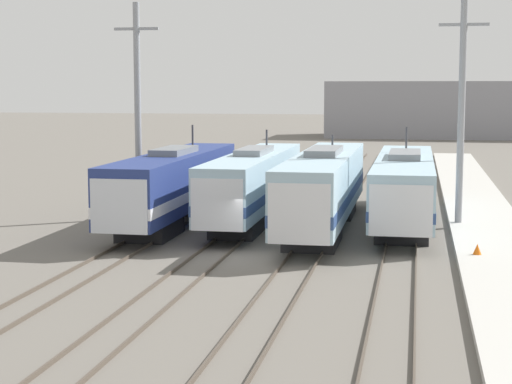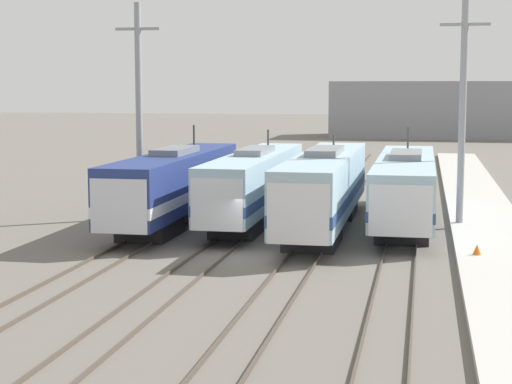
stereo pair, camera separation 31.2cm
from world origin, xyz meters
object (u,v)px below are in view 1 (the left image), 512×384
object	(u,v)px
catenary_tower_right	(461,110)
traffic_cone	(477,249)
locomotive_far_right	(404,187)
locomotive_far_left	(172,186)
locomotive_center_right	(323,189)
catenary_tower_left	(138,109)
locomotive_center_left	(252,184)

from	to	relation	value
catenary_tower_right	traffic_cone	xyz separation A→B (m)	(0.42, -9.08, -5.85)
locomotive_far_right	catenary_tower_right	bearing A→B (deg)	-9.77
locomotive_far_left	locomotive_far_right	world-z (taller)	locomotive_far_left
catenary_tower_right	locomotive_far_left	bearing A→B (deg)	-172.78
locomotive_center_right	catenary_tower_left	size ratio (longest dim) A/B	1.60
locomotive_center_left	catenary_tower_left	bearing A→B (deg)	177.77
locomotive_far_left	locomotive_center_right	bearing A→B (deg)	-2.12
catenary_tower_left	traffic_cone	bearing A→B (deg)	-26.01
traffic_cone	locomotive_center_right	bearing A→B (deg)	138.18
locomotive_far_right	catenary_tower_left	world-z (taller)	catenary_tower_left
locomotive_far_left	catenary_tower_left	size ratio (longest dim) A/B	1.47
locomotive_center_left	traffic_cone	distance (m)	14.83
locomotive_center_left	traffic_cone	size ratio (longest dim) A/B	39.44
locomotive_center_left	catenary_tower_left	world-z (taller)	catenary_tower_left
locomotive_far_right	traffic_cone	xyz separation A→B (m)	(3.37, -9.59, -1.56)
locomotive_center_right	catenary_tower_left	bearing A→B (deg)	168.26
locomotive_center_left	locomotive_far_left	bearing A→B (deg)	-157.92
locomotive_far_left	locomotive_center_left	world-z (taller)	locomotive_far_left
locomotive_center_left	catenary_tower_left	size ratio (longest dim) A/B	1.50
locomotive_far_left	catenary_tower_right	bearing A→B (deg)	7.22
locomotive_far_right	locomotive_far_left	bearing A→B (deg)	-168.90
locomotive_far_left	catenary_tower_left	world-z (taller)	catenary_tower_left
locomotive_center_right	catenary_tower_left	distance (m)	11.99
locomotive_center_right	catenary_tower_right	size ratio (longest dim) A/B	1.60
locomotive_center_left	traffic_cone	bearing A→B (deg)	-36.74
catenary_tower_right	traffic_cone	world-z (taller)	catenary_tower_right
locomotive_far_left	catenary_tower_left	distance (m)	5.29
locomotive_far_right	catenary_tower_right	world-z (taller)	catenary_tower_right
locomotive_center_right	traffic_cone	distance (m)	10.33
locomotive_far_right	traffic_cone	distance (m)	10.28
locomotive_center_right	traffic_cone	world-z (taller)	locomotive_center_right
locomotive_far_left	traffic_cone	world-z (taller)	locomotive_far_left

